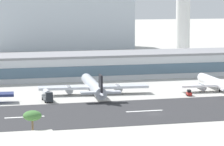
% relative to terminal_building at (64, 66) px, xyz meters
% --- Properties ---
extents(ground_plane, '(1400.00, 1400.00, 0.00)m').
position_rel_terminal_building_xyz_m(ground_plane, '(11.78, -88.23, -5.37)').
color(ground_plane, '#B2AFA8').
extents(runway_strip, '(800.00, 40.41, 0.08)m').
position_rel_terminal_building_xyz_m(runway_strip, '(11.78, -82.98, -5.33)').
color(runway_strip, '#2D2D30').
rests_on(runway_strip, ground_plane).
extents(runway_centreline_dash_3, '(12.00, 1.20, 0.01)m').
position_rel_terminal_building_xyz_m(runway_centreline_dash_3, '(-27.60, -82.98, -5.29)').
color(runway_centreline_dash_3, white).
rests_on(runway_centreline_dash_3, runway_strip).
extents(runway_centreline_dash_4, '(12.00, 1.20, 0.01)m').
position_rel_terminal_building_xyz_m(runway_centreline_dash_4, '(10.23, -82.98, -5.29)').
color(runway_centreline_dash_4, white).
rests_on(runway_centreline_dash_4, runway_strip).
extents(terminal_building, '(203.32, 25.90, 10.73)m').
position_rel_terminal_building_xyz_m(terminal_building, '(0.00, 0.00, 0.00)').
color(terminal_building, silver).
rests_on(terminal_building, ground_plane).
extents(control_tower, '(15.05, 15.05, 44.75)m').
position_rel_terminal_building_xyz_m(control_tower, '(74.33, 48.06, 21.57)').
color(control_tower, silver).
rests_on(control_tower, ground_plane).
extents(distant_hotel_block, '(96.21, 33.62, 33.73)m').
position_rel_terminal_building_xyz_m(distant_hotel_block, '(24.85, 149.21, 11.49)').
color(distant_hotel_block, '#A8B2BC').
rests_on(distant_hotel_block, ground_plane).
extents(airliner_black_tail_gate_1, '(40.95, 45.98, 9.60)m').
position_rel_terminal_building_xyz_m(airliner_black_tail_gate_1, '(2.17, -47.40, -2.32)').
color(airliner_black_tail_gate_1, silver).
rests_on(airliner_black_tail_gate_1, ground_plane).
extents(airliner_red_tail_gate_2, '(31.44, 42.03, 8.77)m').
position_rel_terminal_building_xyz_m(airliner_red_tail_gate_2, '(50.10, -52.40, -2.57)').
color(airliner_red_tail_gate_2, white).
rests_on(airliner_red_tail_gate_2, ground_plane).
extents(service_fuel_truck_0, '(2.96, 8.53, 3.95)m').
position_rel_terminal_building_xyz_m(service_fuel_truck_0, '(-16.56, -56.93, -3.34)').
color(service_fuel_truck_0, '#2D3338').
rests_on(service_fuel_truck_0, ground_plane).
extents(service_baggage_tug_1, '(2.41, 3.46, 2.20)m').
position_rel_terminal_building_xyz_m(service_baggage_tug_1, '(35.16, -58.58, -4.33)').
color(service_baggage_tug_1, '#B2231E').
rests_on(service_baggage_tug_1, ground_plane).
extents(palm_tree_1, '(4.31, 4.31, 10.22)m').
position_rel_terminal_building_xyz_m(palm_tree_1, '(-30.90, -126.61, 3.48)').
color(palm_tree_1, brown).
rests_on(palm_tree_1, ground_plane).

